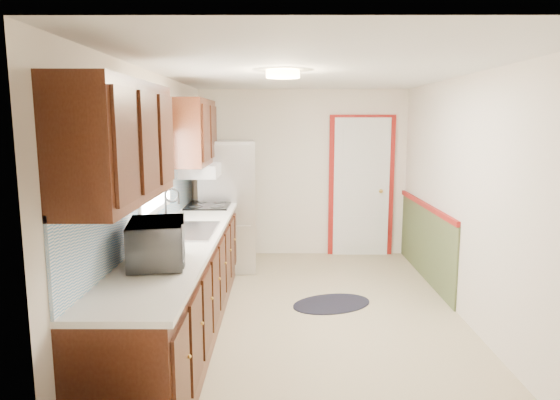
{
  "coord_description": "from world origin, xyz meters",
  "views": [
    {
      "loc": [
        -0.32,
        -4.72,
        1.96
      ],
      "look_at": [
        -0.33,
        0.34,
        1.15
      ],
      "focal_mm": 32.0,
      "sensor_mm": 36.0,
      "label": 1
    }
  ],
  "objects": [
    {
      "name": "room_shell",
      "position": [
        0.0,
        0.0,
        1.2
      ],
      "size": [
        3.2,
        5.2,
        2.52
      ],
      "color": "tan",
      "rests_on": "ground"
    },
    {
      "name": "kitchen_run",
      "position": [
        -1.24,
        -0.29,
        0.81
      ],
      "size": [
        0.63,
        4.0,
        2.2
      ],
      "color": "#37170C",
      "rests_on": "ground"
    },
    {
      "name": "back_wall_trim",
      "position": [
        0.99,
        2.21,
        0.89
      ],
      "size": [
        1.12,
        2.3,
        2.08
      ],
      "color": "maroon",
      "rests_on": "ground"
    },
    {
      "name": "ceiling_fixture",
      "position": [
        -0.3,
        -0.2,
        2.36
      ],
      "size": [
        0.3,
        0.3,
        0.06
      ],
      "primitive_type": "cylinder",
      "color": "#FFD88C",
      "rests_on": "room_shell"
    },
    {
      "name": "microwave",
      "position": [
        -1.2,
        -1.26,
        1.13
      ],
      "size": [
        0.41,
        0.61,
        0.38
      ],
      "primitive_type": "imported",
      "rotation": [
        0.0,
        0.0,
        1.76
      ],
      "color": "white",
      "rests_on": "kitchen_run"
    },
    {
      "name": "refrigerator",
      "position": [
        -1.02,
        1.75,
        0.85
      ],
      "size": [
        0.77,
        0.75,
        1.7
      ],
      "rotation": [
        0.0,
        0.0,
        0.09
      ],
      "color": "#B7B7BC",
      "rests_on": "ground"
    },
    {
      "name": "rug",
      "position": [
        0.23,
        0.41,
        0.01
      ],
      "size": [
        1.02,
        0.85,
        0.01
      ],
      "primitive_type": "ellipsoid",
      "rotation": [
        0.0,
        0.0,
        0.39
      ],
      "color": "black",
      "rests_on": "ground"
    },
    {
      "name": "cooktop",
      "position": [
        -1.19,
        1.18,
        0.95
      ],
      "size": [
        0.51,
        0.61,
        0.02
      ],
      "primitive_type": "cube",
      "color": "black",
      "rests_on": "kitchen_run"
    }
  ]
}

